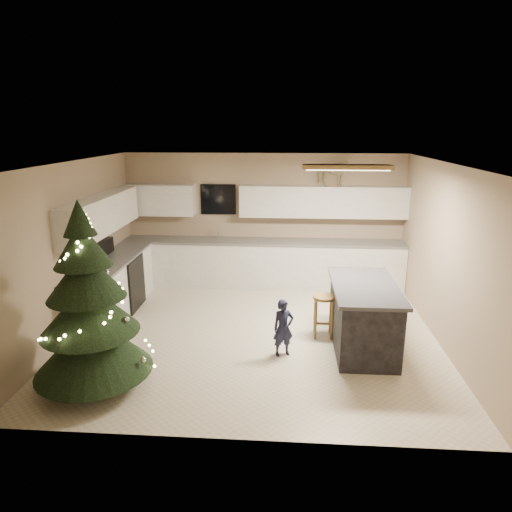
% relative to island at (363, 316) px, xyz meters
% --- Properties ---
extents(ground_plane, '(5.50, 5.50, 0.00)m').
position_rel_island_xyz_m(ground_plane, '(-1.59, 0.32, -0.48)').
color(ground_plane, beige).
extents(room_shell, '(5.52, 5.02, 2.61)m').
position_rel_island_xyz_m(room_shell, '(-1.56, 0.32, 1.27)').
color(room_shell, tan).
rests_on(room_shell, ground_plane).
extents(cabinetry, '(5.50, 3.20, 2.00)m').
position_rel_island_xyz_m(cabinetry, '(-2.50, 1.96, 0.28)').
color(cabinetry, white).
rests_on(cabinetry, ground_plane).
extents(island, '(0.90, 1.70, 0.95)m').
position_rel_island_xyz_m(island, '(0.00, 0.00, 0.00)').
color(island, black).
rests_on(island, ground_plane).
extents(bar_stool, '(0.34, 0.34, 0.65)m').
position_rel_island_xyz_m(bar_stool, '(-0.54, 0.31, 0.01)').
color(bar_stool, olive).
rests_on(bar_stool, ground_plane).
extents(christmas_tree, '(1.45, 1.40, 2.32)m').
position_rel_island_xyz_m(christmas_tree, '(-3.44, -1.28, 0.48)').
color(christmas_tree, '#3F2816').
rests_on(christmas_tree, ground_plane).
extents(toddler, '(0.35, 0.29, 0.81)m').
position_rel_island_xyz_m(toddler, '(-1.14, -0.33, -0.07)').
color(toddler, '#1A1C3E').
rests_on(toddler, ground_plane).
extents(rocking_horse, '(0.57, 0.26, 0.49)m').
position_rel_island_xyz_m(rocking_horse, '(-0.26, 2.64, 1.78)').
color(rocking_horse, olive).
rests_on(rocking_horse, cabinetry).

